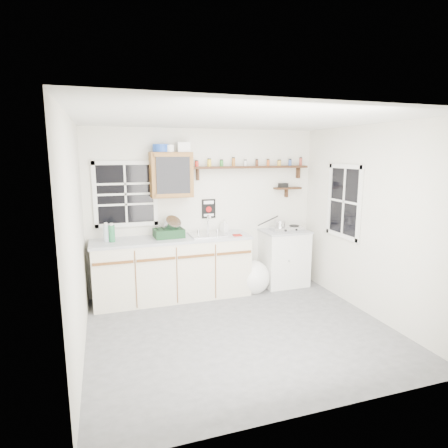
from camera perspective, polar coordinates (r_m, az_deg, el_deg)
The scene contains 18 objects.
room at distance 4.36m, azimuth 2.67°, elevation -0.91°, with size 3.64×3.24×2.54m.
main_cabinet at distance 5.63m, azimuth -7.77°, elevation -6.64°, with size 2.31×0.63×0.92m.
right_cabinet at distance 6.22m, azimuth 9.11°, elevation -5.05°, with size 0.73×0.57×0.91m.
sink at distance 5.63m, azimuth -2.51°, elevation -1.61°, with size 0.52×0.44×0.29m.
upper_cabinet at distance 5.53m, azimuth -8.03°, elevation 7.44°, with size 0.60×0.32×0.65m.
upper_cabinet_clutter at distance 5.53m, azimuth -8.31°, elevation 11.41°, with size 0.53×0.24×0.14m.
spice_shelf at distance 5.95m, azimuth 4.09°, elevation 8.70°, with size 1.91×0.18×0.35m.
secondary_shelf at distance 6.25m, azimuth 9.45°, elevation 5.46°, with size 0.45×0.16×0.24m.
warning_sign at distance 5.86m, azimuth -2.36°, elevation 2.35°, with size 0.22×0.02×0.30m.
window_back at distance 5.62m, azimuth -14.77°, elevation 4.43°, with size 0.93×0.03×0.98m.
window_right at distance 5.66m, azimuth 17.83°, elevation 3.29°, with size 0.03×0.78×1.08m.
water_bottles at distance 5.42m, azimuth -17.10°, elevation -1.33°, with size 0.16×0.12×0.27m.
dish_rack at distance 5.53m, azimuth -8.26°, elevation -0.96°, with size 0.44×0.34×0.32m.
soap_bottle at distance 5.84m, azimuth 0.06°, elevation -0.26°, with size 0.09×0.09×0.20m, color silver.
rag at distance 5.59m, azimuth 2.04°, elevation -1.71°, with size 0.13×0.11×0.02m, color maroon.
hotplate at distance 6.11m, azimuth 9.57°, elevation -0.65°, with size 0.53×0.30×0.08m.
saucepan at distance 6.03m, azimuth 8.44°, elevation 0.06°, with size 0.42×0.21×0.18m.
trash_bag at distance 5.91m, azimuth 4.50°, elevation -8.10°, with size 0.47×0.42×0.53m.
Camera 1 is at (-1.52, -4.00, 2.12)m, focal length 30.00 mm.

